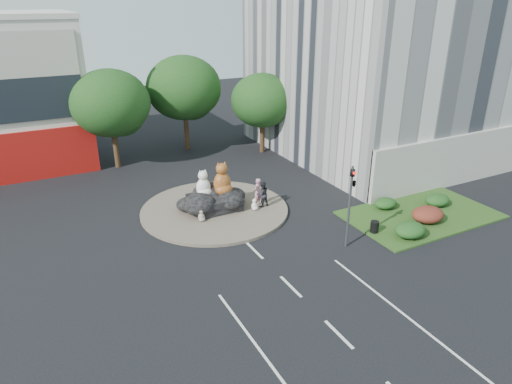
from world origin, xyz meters
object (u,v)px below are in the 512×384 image
kitten_white (254,204)px  litter_bin (375,227)px  cat_tabby (222,178)px  kitten_calico (201,215)px  cat_white (203,183)px  pedestrian_dark (262,194)px  pedestrian_pink (257,192)px

kitten_white → litter_bin: 8.01m
cat_tabby → kitten_calico: 3.09m
cat_white → litter_bin: (8.10, -7.93, -1.57)m
cat_white → kitten_calico: (-0.87, -1.75, -1.43)m
pedestrian_dark → cat_white: bearing=-26.7°
cat_white → pedestrian_dark: size_ratio=1.05×
cat_tabby → pedestrian_dark: cat_tabby is taller
kitten_calico → pedestrian_pink: bearing=19.5°
cat_tabby → litter_bin: (6.83, -7.69, -1.78)m
pedestrian_pink → pedestrian_dark: size_ratio=1.08×
cat_tabby → kitten_calico: size_ratio=2.78×
cat_white → litter_bin: cat_white is taller
kitten_white → pedestrian_pink: size_ratio=0.43×
cat_tabby → pedestrian_dark: size_ratio=1.28×
kitten_calico → pedestrian_pink: pedestrian_pink is taller
cat_tabby → pedestrian_dark: (2.40, -1.33, -1.16)m
cat_white → kitten_white: (2.93, -1.81, -1.43)m
pedestrian_dark → kitten_white: bearing=14.5°
cat_tabby → pedestrian_pink: size_ratio=1.19×
kitten_calico → litter_bin: kitten_calico is taller
kitten_calico → pedestrian_dark: (4.54, 0.18, 0.49)m
kitten_calico → pedestrian_pink: size_ratio=0.43×
kitten_white → pedestrian_pink: (0.53, 0.60, 0.55)m
cat_white → cat_tabby: size_ratio=0.82×
litter_bin → cat_white: bearing=135.6°
pedestrian_pink → litter_bin: (4.64, -6.72, -0.69)m
cat_tabby → pedestrian_dark: bearing=-24.4°
kitten_white → cat_tabby: bearing=119.6°
litter_bin → pedestrian_pink: bearing=124.6°
cat_tabby → litter_bin: cat_tabby is taller
cat_white → kitten_white: bearing=-34.8°
cat_tabby → litter_bin: bearing=-43.9°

